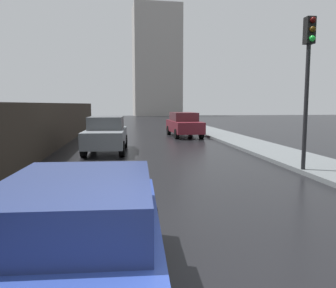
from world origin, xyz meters
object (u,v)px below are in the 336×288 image
Objects in this scene: car_blue_near_kerb at (75,250)px; car_maroon_behind_camera at (184,124)px; car_grey_mid_road at (106,134)px; traffic_light at (308,65)px.

car_blue_near_kerb is 1.02× the size of car_maroon_behind_camera.
car_maroon_behind_camera reaches higher than car_grey_mid_road.
car_blue_near_kerb is 11.78m from car_grey_mid_road.
car_grey_mid_road is 8.53m from traffic_light.
traffic_light is (1.49, -12.14, 2.38)m from car_maroon_behind_camera.
car_grey_mid_road is (-0.33, 11.77, 0.08)m from car_blue_near_kerb.
car_maroon_behind_camera is 12.46m from traffic_light.
traffic_light is (5.72, 6.26, 2.47)m from car_blue_near_kerb.
car_maroon_behind_camera is 1.01× the size of traffic_light.
car_maroon_behind_camera is at bearing -121.98° from car_grey_mid_road.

